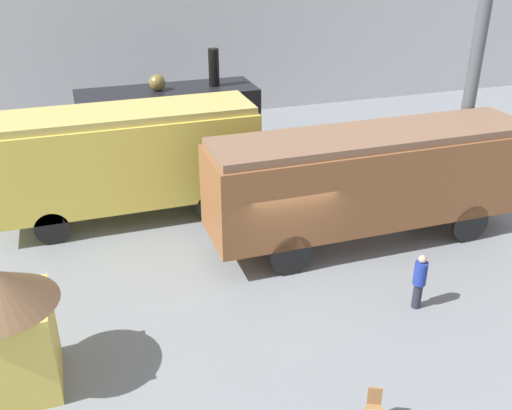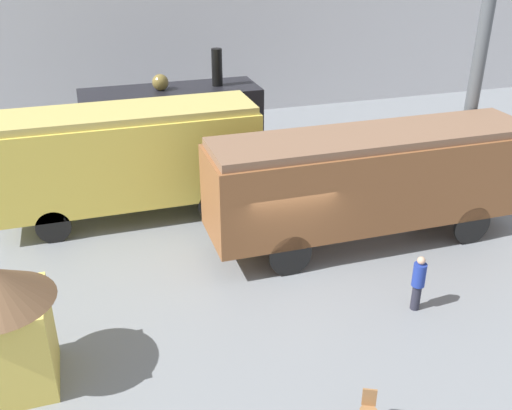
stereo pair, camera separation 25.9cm
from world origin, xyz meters
name	(u,v)px [view 1 (the left image)]	position (x,y,z in m)	size (l,w,h in m)	color
ground_plane	(285,264)	(0.00, 0.00, 0.00)	(80.00, 80.00, 0.00)	gray
backdrop_wall	(175,30)	(0.00, 15.54, 4.50)	(44.00, 0.15, 9.00)	silver
steam_locomotive	(169,122)	(-1.80, 8.46, 2.06)	(7.04, 2.42, 4.83)	black
passenger_coach_vintage	(126,156)	(-3.96, 4.67, 2.24)	(8.72, 2.54, 3.82)	#E0C64C
passenger_coach_wooden	(371,176)	(3.01, 0.62, 2.21)	(10.20, 2.51, 3.64)	brown
cafe_chair_1	(374,404)	(-0.51, -6.28, 0.51)	(0.38, 0.40, 0.87)	black
visitor_person	(419,280)	(2.53, -3.11, 0.86)	(0.34, 0.34, 1.59)	#262633
ticket_kiosk	(6,325)	(-7.38, -2.88, 1.67)	(2.34, 2.34, 3.00)	#DBC151
support_pillar	(470,96)	(7.38, 2.05, 4.00)	(0.44, 0.44, 8.00)	#4C5156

